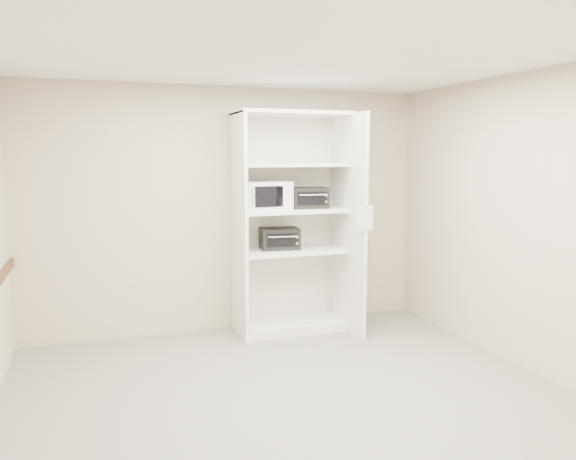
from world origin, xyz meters
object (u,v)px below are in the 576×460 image
object	(u,v)px
shelving_unit	(295,230)
microwave	(265,195)
toaster_oven_lower	(279,238)
toaster_oven_upper	(308,198)

from	to	relation	value
shelving_unit	microwave	distance (m)	0.52
shelving_unit	toaster_oven_lower	xyz separation A→B (m)	(-0.17, 0.05, -0.10)
microwave	toaster_oven_upper	bearing A→B (deg)	-5.95
shelving_unit	toaster_oven_upper	distance (m)	0.39
toaster_oven_lower	shelving_unit	bearing A→B (deg)	-9.92
shelving_unit	microwave	xyz separation A→B (m)	(-0.35, 0.01, 0.39)
toaster_oven_lower	microwave	bearing A→B (deg)	-159.68
toaster_oven_upper	toaster_oven_lower	xyz separation A→B (m)	(-0.32, 0.05, -0.45)
microwave	toaster_oven_upper	world-z (taller)	microwave
toaster_oven_upper	toaster_oven_lower	world-z (taller)	toaster_oven_upper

